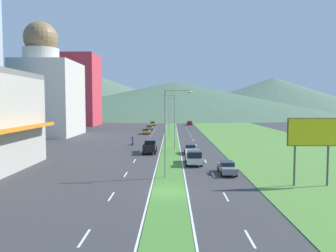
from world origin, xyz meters
TOP-DOWN VIEW (x-y plane):
  - ground_plane at (0.00, 0.00)m, footprint 600.00×600.00m
  - grass_median at (0.00, 60.00)m, footprint 3.20×240.00m
  - grass_verge_right at (20.60, 60.00)m, footprint 24.00×240.00m
  - lane_dash_left_1 at (-5.10, -10.74)m, footprint 0.16×2.80m
  - lane_dash_left_2 at (-5.10, -1.48)m, footprint 0.16×2.80m
  - lane_dash_left_3 at (-5.10, 7.78)m, footprint 0.16×2.80m
  - lane_dash_left_4 at (-5.10, 17.05)m, footprint 0.16×2.80m
  - lane_dash_left_5 at (-5.10, 26.31)m, footprint 0.16×2.80m
  - lane_dash_left_6 at (-5.10, 35.57)m, footprint 0.16×2.80m
  - lane_dash_left_7 at (-5.10, 44.83)m, footprint 0.16×2.80m
  - lane_dash_left_8 at (-5.10, 54.09)m, footprint 0.16×2.80m
  - lane_dash_left_9 at (-5.10, 63.35)m, footprint 0.16×2.80m
  - lane_dash_left_10 at (-5.10, 72.61)m, footprint 0.16×2.80m
  - lane_dash_left_11 at (-5.10, 81.88)m, footprint 0.16×2.80m
  - lane_dash_right_1 at (5.10, -10.74)m, footprint 0.16×2.80m
  - lane_dash_right_2 at (5.10, -1.48)m, footprint 0.16×2.80m
  - lane_dash_right_3 at (5.10, 7.78)m, footprint 0.16×2.80m
  - lane_dash_right_4 at (5.10, 17.05)m, footprint 0.16×2.80m
  - lane_dash_right_5 at (5.10, 26.31)m, footprint 0.16×2.80m
  - lane_dash_right_6 at (5.10, 35.57)m, footprint 0.16×2.80m
  - lane_dash_right_7 at (5.10, 44.83)m, footprint 0.16×2.80m
  - lane_dash_right_8 at (5.10, 54.09)m, footprint 0.16×2.80m
  - lane_dash_right_9 at (5.10, 63.35)m, footprint 0.16×2.80m
  - lane_dash_right_10 at (5.10, 72.61)m, footprint 0.16×2.80m
  - lane_dash_right_11 at (5.10, 81.88)m, footprint 0.16×2.80m
  - edge_line_median_left at (-1.75, 60.00)m, footprint 0.16×240.00m
  - edge_line_median_right at (1.75, 60.00)m, footprint 0.16×240.00m
  - domed_building at (-32.96, 55.14)m, footprint 17.57×17.57m
  - midrise_colored at (-35.53, 94.60)m, footprint 15.99×15.99m
  - hill_far_left at (-92.28, 270.33)m, footprint 233.25×233.25m
  - hill_far_center at (2.16, 223.84)m, footprint 234.30×234.30m
  - hill_far_right at (94.03, 286.06)m, footprint 189.09×189.09m
  - street_lamp_near at (-0.13, 6.00)m, footprint 3.08×0.33m
  - street_lamp_mid at (0.45, 29.00)m, footprint 3.15×0.32m
  - street_lamp_far at (-0.12, 52.02)m, footprint 2.92×0.28m
  - billboard_roadside at (14.19, 2.46)m, footprint 4.91×0.28m
  - car_0 at (6.87, 96.88)m, footprint 1.99×4.30m
  - car_1 at (3.29, 24.13)m, footprint 1.99×4.11m
  - car_2 at (6.79, 8.32)m, footprint 1.88×4.57m
  - car_3 at (-6.68, 59.40)m, footprint 1.96×4.43m
  - car_4 at (-6.83, 92.99)m, footprint 2.04×4.42m
  - car_5 at (-6.70, 72.33)m, footprint 1.90×4.28m
  - pickup_truck_0 at (-3.41, 25.18)m, footprint 2.18×5.40m
  - pickup_truck_1 at (3.22, 14.22)m, footprint 2.18×5.40m
  - motorcycle_rider at (-7.55, 35.53)m, footprint 0.36×2.00m

SIDE VIEW (x-z plane):
  - ground_plane at x=0.00m, z-range 0.00..0.00m
  - lane_dash_left_1 at x=-5.10m, z-range 0.00..0.01m
  - lane_dash_left_2 at x=-5.10m, z-range 0.00..0.01m
  - lane_dash_left_3 at x=-5.10m, z-range 0.00..0.01m
  - lane_dash_left_4 at x=-5.10m, z-range 0.00..0.01m
  - lane_dash_left_5 at x=-5.10m, z-range 0.00..0.01m
  - lane_dash_left_6 at x=-5.10m, z-range 0.00..0.01m
  - lane_dash_left_7 at x=-5.10m, z-range 0.00..0.01m
  - lane_dash_left_8 at x=-5.10m, z-range 0.00..0.01m
  - lane_dash_left_9 at x=-5.10m, z-range 0.00..0.01m
  - lane_dash_left_10 at x=-5.10m, z-range 0.00..0.01m
  - lane_dash_left_11 at x=-5.10m, z-range 0.00..0.01m
  - lane_dash_right_1 at x=5.10m, z-range 0.00..0.01m
  - lane_dash_right_2 at x=5.10m, z-range 0.00..0.01m
  - lane_dash_right_3 at x=5.10m, z-range 0.00..0.01m
  - lane_dash_right_4 at x=5.10m, z-range 0.00..0.01m
  - lane_dash_right_5 at x=5.10m, z-range 0.00..0.01m
  - lane_dash_right_6 at x=5.10m, z-range 0.00..0.01m
  - lane_dash_right_7 at x=5.10m, z-range 0.00..0.01m
  - lane_dash_right_8 at x=5.10m, z-range 0.00..0.01m
  - lane_dash_right_9 at x=5.10m, z-range 0.00..0.01m
  - lane_dash_right_10 at x=5.10m, z-range 0.00..0.01m
  - lane_dash_right_11 at x=5.10m, z-range 0.00..0.01m
  - edge_line_median_left at x=-1.75m, z-range 0.00..0.01m
  - edge_line_median_right at x=1.75m, z-range 0.00..0.01m
  - grass_median at x=0.00m, z-range 0.00..0.06m
  - grass_verge_right at x=20.60m, z-range 0.00..0.06m
  - motorcycle_rider at x=-7.55m, z-range -0.15..1.65m
  - car_2 at x=6.79m, z-range 0.02..1.48m
  - car_3 at x=-6.68m, z-range 0.01..1.51m
  - car_5 at x=-6.70m, z-range 0.02..1.51m
  - car_1 at x=3.29m, z-range 0.01..1.54m
  - car_0 at x=6.87m, z-range 0.03..1.53m
  - car_4 at x=-6.83m, z-range 0.01..1.59m
  - pickup_truck_0 at x=-3.41m, z-range -0.02..1.98m
  - pickup_truck_1 at x=3.22m, z-range -0.02..1.98m
  - billboard_roadside at x=14.19m, z-range 1.69..8.55m
  - street_lamp_far at x=-0.12m, z-range 0.70..10.39m
  - street_lamp_mid at x=0.45m, z-range 0.73..10.54m
  - street_lamp_near at x=-0.13m, z-range 0.72..10.58m
  - domed_building at x=-32.96m, z-range -3.24..25.62m
  - hill_far_center at x=2.16m, z-range 0.00..24.00m
  - midrise_colored at x=-35.53m, z-range 0.00..26.12m
  - hill_far_right at x=94.03m, z-range 0.00..31.88m
  - hill_far_left at x=-92.28m, z-range 0.00..41.83m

